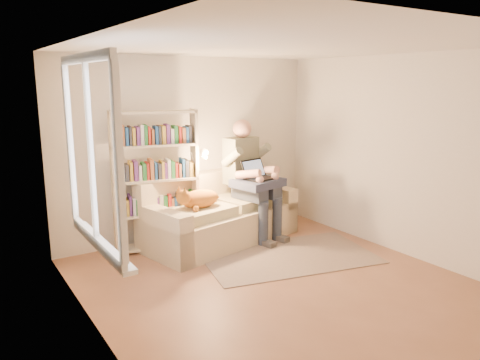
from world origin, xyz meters
TOP-DOWN VIEW (x-y plane):
  - floor at (0.00, 0.00)m, footprint 4.50×4.50m
  - ceiling at (0.00, 0.00)m, footprint 4.00×4.50m
  - wall_left at (-2.00, 0.00)m, footprint 0.02×4.50m
  - wall_right at (2.00, 0.00)m, footprint 0.02×4.50m
  - wall_back at (0.00, 2.25)m, footprint 4.00×0.02m
  - window at (-1.95, 0.20)m, footprint 0.12×1.52m
  - sofa at (0.20, 1.75)m, footprint 2.40×1.45m
  - person at (0.67, 1.68)m, footprint 0.63×0.86m
  - cat at (-0.31, 1.49)m, footprint 0.79×0.40m
  - blanket at (0.81, 1.52)m, footprint 0.75×0.66m
  - laptop at (0.81, 1.53)m, footprint 0.47×0.43m
  - bookshelf at (-0.68, 1.90)m, footprint 1.24×0.59m
  - rug at (0.64, 0.70)m, footprint 2.44×1.76m

SIDE VIEW (x-z plane):
  - floor at x=0.00m, z-range 0.00..0.00m
  - rug at x=0.64m, z-range 0.00..0.01m
  - sofa at x=0.20m, z-range -0.13..0.82m
  - cat at x=-0.31m, z-range 0.59..0.88m
  - blanket at x=0.81m, z-range 0.78..0.89m
  - person at x=0.67m, z-range 0.09..1.81m
  - laptop at x=0.81m, z-range 0.79..1.13m
  - bookshelf at x=-0.68m, z-range 0.10..1.99m
  - wall_left at x=-2.00m, z-range 0.00..2.60m
  - wall_right at x=2.00m, z-range 0.00..2.60m
  - wall_back at x=0.00m, z-range 0.00..2.60m
  - window at x=-1.95m, z-range 0.53..2.22m
  - ceiling at x=0.00m, z-range 2.59..2.61m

